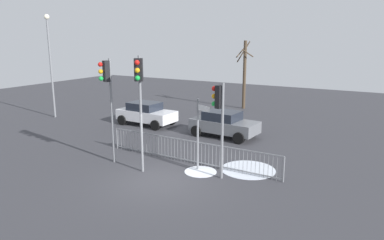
# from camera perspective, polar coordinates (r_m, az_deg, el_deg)

# --- Properties ---
(ground_plane) EXTENTS (60.00, 60.00, 0.00)m
(ground_plane) POSITION_cam_1_polar(r_m,az_deg,el_deg) (14.76, -4.96, -9.36)
(ground_plane) COLOR #38383D
(traffic_light_rear_left) EXTENTS (0.40, 0.53, 4.87)m
(traffic_light_rear_left) POSITION_cam_1_polar(r_m,az_deg,el_deg) (14.71, -8.27, 4.87)
(traffic_light_rear_left) COLOR slate
(traffic_light_rear_left) RESTS_ON ground
(traffic_light_mid_left) EXTENTS (0.57, 0.35, 3.87)m
(traffic_light_mid_left) POSITION_cam_1_polar(r_m,az_deg,el_deg) (14.22, 4.32, 1.72)
(traffic_light_mid_left) COLOR slate
(traffic_light_mid_left) RESTS_ON ground
(traffic_light_foreground_left) EXTENTS (0.40, 0.53, 4.69)m
(traffic_light_foreground_left) POSITION_cam_1_polar(r_m,az_deg,el_deg) (16.25, -13.10, 4.98)
(traffic_light_foreground_left) COLOR slate
(traffic_light_foreground_left) RESTS_ON ground
(direction_sign_post) EXTENTS (0.74, 0.34, 3.09)m
(direction_sign_post) POSITION_cam_1_polar(r_m,az_deg,el_deg) (15.27, 1.05, -1.69)
(direction_sign_post) COLOR slate
(direction_sign_post) RESTS_ON ground
(pedestrian_guard_railing) EXTENTS (8.69, 0.22, 1.07)m
(pedestrian_guard_railing) POSITION_cam_1_polar(r_m,az_deg,el_deg) (16.40, -0.41, -4.94)
(pedestrian_guard_railing) COLOR slate
(pedestrian_guard_railing) RESTS_ON ground
(car_white_trailing) EXTENTS (3.85, 2.02, 1.47)m
(car_white_trailing) POSITION_cam_1_polar(r_m,az_deg,el_deg) (23.63, -7.21, 1.07)
(car_white_trailing) COLOR silver
(car_white_trailing) RESTS_ON ground
(car_grey_mid) EXTENTS (3.91, 2.15, 1.47)m
(car_grey_mid) POSITION_cam_1_polar(r_m,az_deg,el_deg) (20.73, 5.02, -0.55)
(car_grey_mid) COLOR slate
(car_grey_mid) RESTS_ON ground
(street_lamp) EXTENTS (0.36, 0.36, 7.06)m
(street_lamp) POSITION_cam_1_polar(r_m,az_deg,el_deg) (27.10, -21.38, 9.34)
(street_lamp) COLOR slate
(street_lamp) RESTS_ON ground
(bare_tree_left) EXTENTS (1.43, 1.43, 5.30)m
(bare_tree_left) POSITION_cam_1_polar(r_m,az_deg,el_deg) (28.90, 8.22, 7.29)
(bare_tree_left) COLOR #473828
(bare_tree_left) RESTS_ON ground
(snow_patch_kerb) EXTENTS (1.37, 1.37, 0.01)m
(snow_patch_kerb) POSITION_cam_1_polar(r_m,az_deg,el_deg) (15.55, 1.34, -8.10)
(snow_patch_kerb) COLOR white
(snow_patch_kerb) RESTS_ON ground
(snow_patch_island) EXTENTS (2.34, 2.34, 0.01)m
(snow_patch_island) POSITION_cam_1_polar(r_m,az_deg,el_deg) (15.96, 8.79, -7.69)
(snow_patch_island) COLOR silver
(snow_patch_island) RESTS_ON ground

